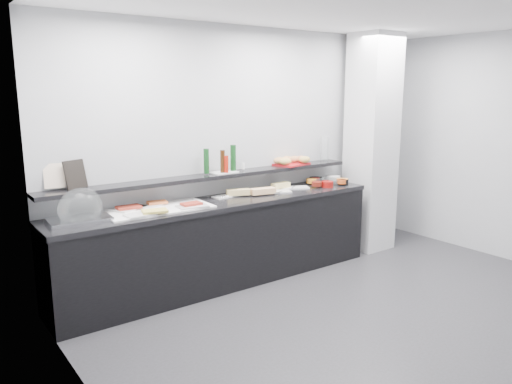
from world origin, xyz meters
TOP-DOWN VIEW (x-y plane):
  - ground at (0.00, 0.00)m, footprint 5.00×5.00m
  - back_wall at (0.00, 2.00)m, footprint 5.00×0.02m
  - ceiling at (0.00, 0.00)m, footprint 5.00×5.00m
  - column at (1.50, 1.65)m, footprint 0.50×0.50m
  - buffet_cabinet at (-0.70, 1.70)m, footprint 3.60×0.60m
  - counter_top at (-0.70, 1.70)m, footprint 3.62×0.62m
  - wall_shelf at (-0.70, 1.88)m, footprint 3.60×0.25m
  - cloche_base at (-2.16, 1.71)m, footprint 0.53×0.37m
  - cloche_dome at (-2.14, 1.72)m, footprint 0.49×0.41m
  - linen_runner at (-1.42, 1.72)m, footprint 1.03×0.50m
  - platter_meat_a at (-1.65, 1.85)m, footprint 0.37×0.31m
  - food_meat_a at (-1.67, 1.82)m, footprint 0.23×0.16m
  - platter_salmon at (-1.45, 1.85)m, footprint 0.32×0.25m
  - food_salmon at (-1.36, 1.85)m, footprint 0.21×0.15m
  - platter_cheese at (-1.67, 1.56)m, footprint 0.27×0.19m
  - food_cheese at (-1.53, 1.53)m, footprint 0.25×0.19m
  - platter_meat_b at (-1.12, 1.57)m, footprint 0.31×0.23m
  - food_meat_b at (-1.12, 1.60)m, footprint 0.19×0.12m
  - sandwich_plate_left at (-0.56, 1.82)m, footprint 0.33×0.17m
  - sandwich_food_left at (-0.45, 1.77)m, footprint 0.27×0.18m
  - tongs_left at (-0.60, 1.77)m, footprint 0.16×0.03m
  - sandwich_plate_mid at (-0.01, 1.70)m, footprint 0.39×0.28m
  - sandwich_food_mid at (-0.20, 1.67)m, footprint 0.29×0.16m
  - tongs_mid at (-0.05, 1.60)m, footprint 0.15×0.06m
  - sandwich_plate_right at (0.32, 1.75)m, footprint 0.36×0.27m
  - sandwich_food_right at (0.16, 1.80)m, footprint 0.23×0.10m
  - tongs_right at (0.30, 1.74)m, footprint 0.13×0.10m
  - bowl_glass_fruit at (0.70, 1.77)m, footprint 0.21×0.21m
  - fill_glass_fruit at (0.63, 1.80)m, footprint 0.15×0.15m
  - bowl_black_jam at (0.75, 1.85)m, footprint 0.16×0.16m
  - fill_black_jam at (0.71, 1.82)m, footprint 0.12×0.12m
  - bowl_glass_cream at (0.88, 1.78)m, footprint 0.23×0.23m
  - fill_glass_cream at (0.99, 1.79)m, footprint 0.17×0.17m
  - bowl_red_jam at (0.68, 1.58)m, footprint 0.18×0.18m
  - fill_red_jam at (0.55, 1.62)m, footprint 0.15×0.15m
  - bowl_glass_salmon at (0.82, 1.63)m, footprint 0.14×0.14m
  - fill_glass_salmon at (0.93, 1.58)m, footprint 0.17×0.17m
  - bowl_black_fruit at (0.93, 1.57)m, footprint 0.16×0.16m
  - fill_black_fruit at (0.90, 1.56)m, footprint 0.12×0.12m
  - framed_print at (-2.10, 1.94)m, footprint 0.22×0.14m
  - print_art at (-2.27, 1.97)m, footprint 0.18×0.08m
  - condiment_tray at (-0.56, 1.89)m, footprint 0.29×0.19m
  - bottle_green_a at (-0.76, 1.91)m, footprint 0.06×0.06m
  - bottle_brown at (-0.60, 1.85)m, footprint 0.06×0.06m
  - bottle_green_b at (-0.43, 1.89)m, footprint 0.07×0.07m
  - bottle_hot at (-0.57, 1.83)m, footprint 0.06×0.06m
  - shaker_salt at (-0.50, 1.91)m, footprint 0.03×0.03m
  - shaker_pepper at (-0.29, 1.90)m, footprint 0.04×0.04m
  - bread_tray at (0.40, 1.90)m, footprint 0.45×0.36m
  - bread_roll_nw at (0.24, 1.92)m, footprint 0.18×0.14m
  - bread_roll_n at (0.37, 1.96)m, footprint 0.15×0.12m
  - bread_roll_ne at (0.46, 1.92)m, footprint 0.14×0.09m
  - bread_roll_sw at (0.24, 1.82)m, footprint 0.17×0.14m
  - bread_roll_s at (0.52, 1.83)m, footprint 0.16×0.13m
  - bread_roll_se at (0.52, 1.81)m, footprint 0.17×0.11m
  - bread_roll_midw at (0.30, 1.89)m, footprint 0.14×0.11m
  - bread_roll_mide at (0.53, 1.89)m, footprint 0.12×0.08m
  - carafe at (0.94, 1.91)m, footprint 0.14×0.14m

SIDE VIEW (x-z plane):
  - ground at x=0.00m, z-range 0.00..0.00m
  - buffet_cabinet at x=-0.70m, z-range 0.00..0.85m
  - counter_top at x=-0.70m, z-range 0.85..0.90m
  - linen_runner at x=-1.42m, z-range 0.90..0.91m
  - sandwich_plate_left at x=-0.56m, z-range 0.90..0.91m
  - sandwich_plate_mid at x=-0.01m, z-range 0.90..0.91m
  - sandwich_plate_right at x=0.32m, z-range 0.90..0.91m
  - tongs_left at x=-0.60m, z-range 0.92..0.92m
  - tongs_mid at x=-0.05m, z-range 0.91..0.92m
  - tongs_right at x=0.30m, z-range 0.91..0.92m
  - cloche_base at x=-2.16m, z-range 0.90..0.94m
  - platter_meat_a at x=-1.65m, z-range 0.92..0.93m
  - platter_salmon at x=-1.45m, z-range 0.92..0.93m
  - platter_cheese at x=-1.67m, z-range 0.92..0.93m
  - platter_meat_b at x=-1.12m, z-range 0.92..0.93m
  - bowl_glass_fruit at x=0.70m, z-range 0.90..0.97m
  - bowl_black_jam at x=0.75m, z-range 0.90..0.97m
  - bowl_glass_cream at x=0.88m, z-range 0.90..0.97m
  - bowl_red_jam at x=0.68m, z-range 0.90..0.97m
  - bowl_glass_salmon at x=0.82m, z-range 0.90..0.97m
  - bowl_black_fruit at x=0.93m, z-range 0.90..0.97m
  - food_meat_a at x=-1.67m, z-range 0.93..0.95m
  - food_salmon at x=-1.36m, z-range 0.93..0.95m
  - food_cheese at x=-1.53m, z-range 0.93..0.95m
  - food_meat_b at x=-1.12m, z-range 0.93..0.95m
  - sandwich_food_left at x=-0.45m, z-range 0.91..0.97m
  - sandwich_food_mid at x=-0.20m, z-range 0.91..0.97m
  - sandwich_food_right at x=0.16m, z-range 0.91..0.97m
  - fill_glass_fruit at x=0.63m, z-range 0.92..0.97m
  - fill_black_jam at x=0.71m, z-range 0.92..0.97m
  - fill_glass_cream at x=0.99m, z-range 0.92..0.97m
  - fill_red_jam at x=0.55m, z-range 0.92..0.97m
  - fill_glass_salmon at x=0.93m, z-range 0.92..0.97m
  - fill_black_fruit at x=0.90m, z-range 0.92..0.97m
  - cloche_dome at x=-2.14m, z-range 0.86..1.20m
  - wall_shelf at x=-0.70m, z-range 1.11..1.15m
  - condiment_tray at x=-0.56m, z-range 1.15..1.16m
  - bread_tray at x=0.40m, z-range 1.15..1.17m
  - shaker_salt at x=-0.50m, z-range 1.16..1.23m
  - shaker_pepper at x=-0.29m, z-range 1.16..1.23m
  - bread_roll_nw at x=0.24m, z-range 1.17..1.25m
  - bread_roll_n at x=0.37m, z-range 1.17..1.25m
  - bread_roll_ne at x=0.46m, z-range 1.17..1.25m
  - bread_roll_sw at x=0.24m, z-range 1.17..1.25m
  - bread_roll_s at x=0.52m, z-range 1.17..1.25m
  - bread_roll_se at x=0.52m, z-range 1.17..1.25m
  - bread_roll_midw at x=0.30m, z-range 1.17..1.25m
  - bread_roll_mide at x=0.53m, z-range 1.17..1.25m
  - bottle_hot at x=-0.57m, z-range 1.16..1.34m
  - framed_print at x=-2.10m, z-range 1.15..1.41m
  - print_art at x=-2.27m, z-range 1.17..1.39m
  - bottle_brown at x=-0.60m, z-range 1.16..1.40m
  - bottle_green_a at x=-0.76m, z-range 1.16..1.42m
  - carafe at x=0.94m, z-range 1.15..1.45m
  - bottle_green_b at x=-0.43m, z-range 1.16..1.44m
  - back_wall at x=0.00m, z-range 0.00..2.70m
  - column at x=1.50m, z-range 0.00..2.70m
  - ceiling at x=0.00m, z-range 2.70..2.70m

